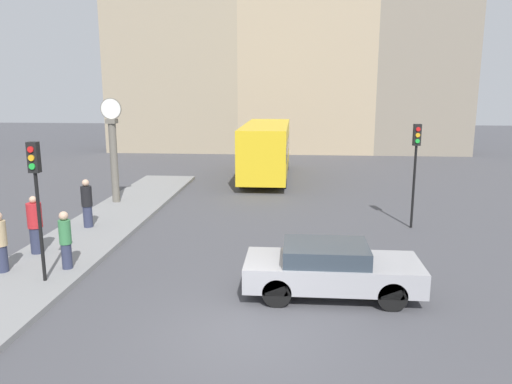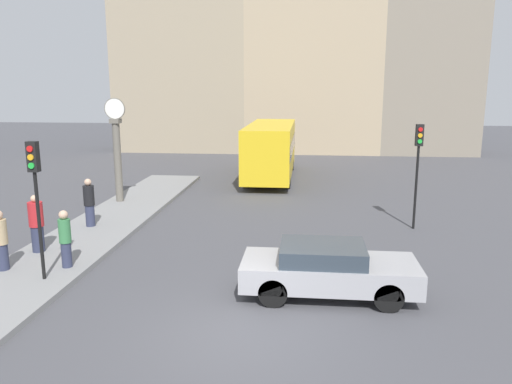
% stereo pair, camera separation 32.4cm
% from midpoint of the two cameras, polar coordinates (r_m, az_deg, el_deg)
% --- Properties ---
extents(ground_plane, '(120.00, 120.00, 0.00)m').
position_cam_midpoint_polar(ground_plane, '(10.89, -0.48, -15.83)').
color(ground_plane, '#47474C').
extents(sidewalk_corner, '(2.78, 19.65, 0.16)m').
position_cam_midpoint_polar(sidewalk_corner, '(19.48, -16.12, -3.41)').
color(sidewalk_corner, gray).
rests_on(sidewalk_corner, ground_plane).
extents(building_row, '(27.88, 5.00, 19.69)m').
position_cam_midpoint_polar(building_row, '(40.54, 3.77, 17.99)').
color(building_row, gray).
rests_on(building_row, ground_plane).
extents(sedan_car, '(4.29, 1.77, 1.31)m').
position_cam_midpoint_polar(sedan_car, '(12.53, 8.94, -8.69)').
color(sedan_car, '#9E9EA3').
rests_on(sedan_car, ground_plane).
extents(bus_distant, '(2.44, 9.07, 3.04)m').
position_cam_midpoint_polar(bus_distant, '(28.10, 2.05, 5.08)').
color(bus_distant, gold).
rests_on(bus_distant, ground_plane).
extents(traffic_light_near, '(0.26, 0.24, 3.60)m').
position_cam_midpoint_polar(traffic_light_near, '(13.61, -23.29, 1.08)').
color(traffic_light_near, black).
rests_on(traffic_light_near, sidewalk_corner).
extents(traffic_light_far, '(0.26, 0.24, 3.79)m').
position_cam_midpoint_polar(traffic_light_far, '(18.66, 18.52, 4.05)').
color(traffic_light_far, black).
rests_on(traffic_light_far, ground_plane).
extents(street_clock, '(0.91, 0.41, 4.46)m').
position_cam_midpoint_polar(street_clock, '(22.31, -15.19, 4.52)').
color(street_clock, '#666056').
rests_on(street_clock, sidewalk_corner).
extents(pedestrian_red_top, '(0.43, 0.43, 1.76)m').
position_cam_midpoint_polar(pedestrian_red_top, '(16.39, -23.27, -3.37)').
color(pedestrian_red_top, '#2D334C').
rests_on(pedestrian_red_top, sidewalk_corner).
extents(pedestrian_black_jacket, '(0.38, 0.38, 1.73)m').
position_cam_midpoint_polar(pedestrian_black_jacket, '(18.74, -18.05, -1.16)').
color(pedestrian_black_jacket, '#2D334C').
rests_on(pedestrian_black_jacket, sidewalk_corner).
extents(pedestrian_green_hoodie, '(0.33, 0.33, 1.62)m').
position_cam_midpoint_polar(pedestrian_green_hoodie, '(14.70, -20.38, -5.00)').
color(pedestrian_green_hoodie, '#2D334C').
rests_on(pedestrian_green_hoodie, sidewalk_corner).
extents(pedestrian_tan_coat, '(0.37, 0.37, 1.68)m').
position_cam_midpoint_polar(pedestrian_tan_coat, '(15.18, -26.62, -4.96)').
color(pedestrian_tan_coat, '#2D334C').
rests_on(pedestrian_tan_coat, sidewalk_corner).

